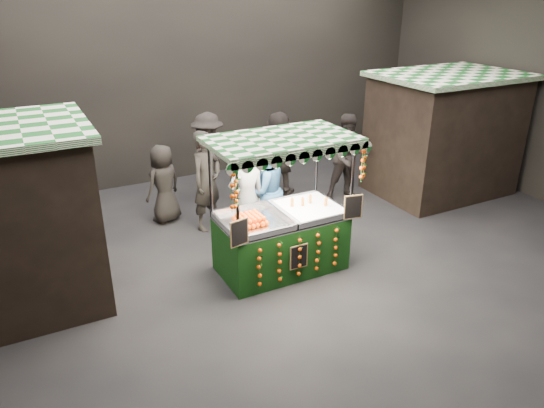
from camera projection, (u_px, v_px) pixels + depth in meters
ground at (302, 265)px, 8.36m from camera, size 12.00×12.00×0.00m
market_hall at (307, 54)px, 7.02m from camera, size 12.10×10.10×5.05m
neighbour_stall_right at (443, 134)px, 10.93m from camera, size 3.00×2.20×2.60m
juice_stall at (283, 231)px, 8.00m from camera, size 2.28×1.34×2.21m
vendor_grey at (247, 199)px, 8.55m from camera, size 0.71×0.50×1.87m
vendor_blue at (264, 190)px, 8.96m from camera, size 1.01×0.85×1.84m
shopper_0 at (207, 181)px, 9.32m from camera, size 0.82×0.73×1.89m
shopper_1 at (349, 157)px, 10.68m from camera, size 1.02×0.86×1.85m
shopper_2 at (258, 169)px, 10.39m from camera, size 0.97×0.86×1.57m
shopper_3 at (208, 157)px, 10.63m from camera, size 1.30×1.39×1.88m
shopper_4 at (164, 184)px, 9.67m from camera, size 0.88×0.75×1.53m
shopper_5 at (278, 153)px, 10.98m from camera, size 1.65×1.49×1.83m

